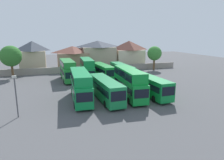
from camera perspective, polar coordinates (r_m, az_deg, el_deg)
The scene contains 17 objects.
ground at distance 50.45m, azimuth -4.96°, elevation 0.78°, with size 140.00×140.00×0.00m, color #4C4C4F.
depot_boundary_wall at distance 57.97m, azimuth -6.62°, elevation 3.18°, with size 56.00×0.50×1.80m, color gray.
bus_1 at distance 32.00m, azimuth -9.07°, elevation -1.25°, with size 3.03×10.85×4.76m.
bus_2 at distance 32.11m, azimuth -1.87°, elevation -2.37°, with size 3.11×11.54×3.45m.
bus_3 at distance 33.43m, azimuth 5.00°, elevation -0.46°, with size 3.07×10.85×4.86m.
bus_4 at distance 34.95m, azimuth 10.90°, elevation -1.43°, with size 2.94×10.80×3.38m.
bus_5 at distance 47.25m, azimuth -12.64°, elevation 3.05°, with size 3.04×10.35×4.78m.
bus_6 at distance 48.03m, azimuth -7.20°, elevation 3.50°, with size 2.99×10.19×4.94m.
bus_7 at distance 48.14m, azimuth -2.69°, elevation 2.69°, with size 3.33×11.14×3.53m.
bus_8 at distance 49.61m, azimuth 2.85°, elevation 2.86°, with size 2.69×11.86×3.34m.
house_terrace_left at distance 63.55m, azimuth -21.78°, elevation 6.47°, with size 7.40×7.06×8.81m.
house_terrace_centre at distance 62.92m, azimuth -11.17°, elevation 6.31°, with size 9.55×8.08×7.21m.
house_terrace_right at distance 64.99m, azimuth -4.07°, elevation 7.40°, with size 10.85×8.11×8.77m.
house_terrace_far_right at distance 67.02m, azimuth 4.85°, elevation 7.53°, with size 9.70×6.48×8.70m.
tree_left_of_lot at distance 54.37m, azimuth -27.05°, elevation 6.10°, with size 5.07×5.07×8.00m.
tree_behind_wall at distance 62.28m, azimuth 12.09°, elevation 7.45°, with size 4.32×4.32×7.22m.
lamp_post_lot_edge at distance 27.67m, azimuth -25.90°, elevation -3.54°, with size 0.50×0.24×5.46m.
Camera 1 is at (-10.13, -30.36, 10.21)m, focal length 31.83 mm.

